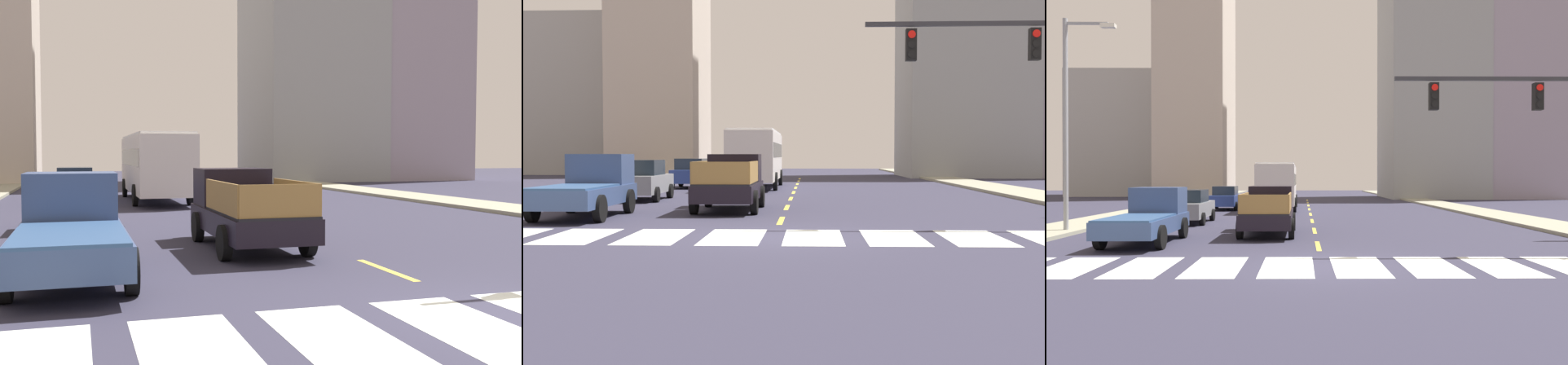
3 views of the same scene
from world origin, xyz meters
TOP-DOWN VIEW (x-y plane):
  - ground_plane at (0.00, 0.00)m, footprint 160.00×160.00m
  - sidewalk_right at (11.24, 18.00)m, footprint 2.83×110.00m
  - sidewalk_left at (-11.24, 18.00)m, footprint 2.83×110.00m
  - crosswalk_stripe_1 at (-6.52, 0.00)m, footprint 1.36×3.15m
  - crosswalk_stripe_2 at (-4.66, 0.00)m, footprint 1.36×3.15m
  - crosswalk_stripe_3 at (-2.80, 0.00)m, footprint 1.36×3.15m
  - crosswalk_stripe_4 at (-0.93, 0.00)m, footprint 1.36×3.15m
  - crosswalk_stripe_5 at (0.93, 0.00)m, footprint 1.36×3.15m
  - crosswalk_stripe_6 at (2.80, 0.00)m, footprint 1.36×3.15m
  - crosswalk_stripe_7 at (4.66, 0.00)m, footprint 1.36×3.15m
  - lane_dash_0 at (0.00, 4.00)m, footprint 0.16×2.40m
  - lane_dash_1 at (0.00, 9.00)m, footprint 0.16×2.40m
  - lane_dash_2 at (0.00, 14.00)m, footprint 0.16×2.40m
  - lane_dash_3 at (0.00, 19.00)m, footprint 0.16×2.40m
  - lane_dash_4 at (0.00, 24.00)m, footprint 0.16×2.40m
  - lane_dash_5 at (0.00, 29.00)m, footprint 0.16×2.40m
  - lane_dash_6 at (0.00, 34.00)m, footprint 0.16×2.40m
  - lane_dash_7 at (0.00, 39.00)m, footprint 0.16×2.40m
  - pickup_stakebed at (-1.93, 7.97)m, footprint 2.18×5.20m
  - pickup_dark at (-6.12, 5.28)m, footprint 2.18×5.20m
  - city_bus at (-2.29, 23.82)m, footprint 2.72×10.80m
  - sedan_near_left at (-6.13, 23.76)m, footprint 2.02×4.40m
  - sedan_near_right at (-6.31, 12.79)m, footprint 2.02×4.40m
  - streetlight_left at (-10.30, 8.08)m, footprint 2.20×0.28m
  - tower_tall_centre at (14.41, 45.60)m, footprint 10.56×11.56m
  - block_mid_left at (-24.18, 53.72)m, footprint 11.08×10.50m
  - block_mid_right at (23.55, 45.31)m, footprint 9.32×10.77m
  - block_low_left at (-13.01, 46.90)m, footprint 7.74×10.53m

SIDE VIEW (x-z plane):
  - ground_plane at x=0.00m, z-range 0.00..0.00m
  - lane_dash_0 at x=0.00m, z-range 0.00..0.01m
  - lane_dash_1 at x=0.00m, z-range 0.00..0.01m
  - lane_dash_2 at x=0.00m, z-range 0.00..0.01m
  - lane_dash_3 at x=0.00m, z-range 0.00..0.01m
  - lane_dash_4 at x=0.00m, z-range 0.00..0.01m
  - lane_dash_5 at x=0.00m, z-range 0.00..0.01m
  - lane_dash_6 at x=0.00m, z-range 0.00..0.01m
  - lane_dash_7 at x=0.00m, z-range 0.00..0.01m
  - crosswalk_stripe_1 at x=-6.52m, z-range 0.00..0.01m
  - crosswalk_stripe_2 at x=-4.66m, z-range 0.00..0.01m
  - crosswalk_stripe_3 at x=-2.80m, z-range 0.00..0.01m
  - crosswalk_stripe_4 at x=-0.93m, z-range 0.00..0.01m
  - crosswalk_stripe_5 at x=0.93m, z-range 0.00..0.01m
  - crosswalk_stripe_6 at x=2.80m, z-range 0.00..0.01m
  - crosswalk_stripe_7 at x=4.66m, z-range 0.00..0.01m
  - sidewalk_right at x=11.24m, z-range 0.00..0.15m
  - sidewalk_left at x=-11.24m, z-range 0.00..0.15m
  - sedan_near_left at x=-6.13m, z-range 0.00..1.72m
  - sedan_near_right at x=-6.31m, z-range 0.00..1.72m
  - pickup_dark at x=-6.12m, z-range -0.06..1.90m
  - pickup_stakebed at x=-1.93m, z-range -0.04..1.92m
  - city_bus at x=-2.29m, z-range 0.29..3.61m
  - streetlight_left at x=-10.30m, z-range 0.47..9.47m
  - block_mid_left at x=-24.18m, z-range 0.00..15.73m
  - block_low_left at x=-13.01m, z-range 0.00..33.35m
  - block_mid_right at x=23.55m, z-range 0.00..35.18m
  - tower_tall_centre at x=14.41m, z-range 0.00..41.39m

